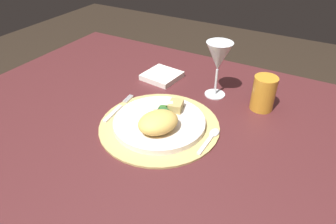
{
  "coord_description": "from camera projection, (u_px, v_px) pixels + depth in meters",
  "views": [
    {
      "loc": [
        0.36,
        -0.63,
        1.25
      ],
      "look_at": [
        -0.01,
        0.01,
        0.75
      ],
      "focal_mm": 32.41,
      "sensor_mm": 36.0,
      "label": 1
    }
  ],
  "objects": [
    {
      "name": "dining_table",
      "position": [
        168.0,
        157.0,
        0.98
      ],
      "size": [
        1.37,
        0.95,
        0.73
      ],
      "color": "#4D2022",
      "rests_on": "ground"
    },
    {
      "name": "placemat",
      "position": [
        159.0,
        126.0,
        0.86
      ],
      "size": [
        0.34,
        0.34,
        0.01
      ],
      "primitive_type": "cylinder",
      "color": "tan",
      "rests_on": "dining_table"
    },
    {
      "name": "dinner_plate",
      "position": [
        159.0,
        122.0,
        0.86
      ],
      "size": [
        0.26,
        0.26,
        0.02
      ],
      "primitive_type": "cylinder",
      "color": "white",
      "rests_on": "placemat"
    },
    {
      "name": "pasta_serving",
      "position": [
        158.0,
        122.0,
        0.8
      ],
      "size": [
        0.13,
        0.14,
        0.05
      ],
      "primitive_type": "ellipsoid",
      "rotation": [
        0.0,
        0.0,
        4.26
      ],
      "color": "#E9BA59",
      "rests_on": "dinner_plate"
    },
    {
      "name": "salad_greens",
      "position": [
        163.0,
        111.0,
        0.87
      ],
      "size": [
        0.07,
        0.08,
        0.03
      ],
      "color": "#2D6632",
      "rests_on": "dinner_plate"
    },
    {
      "name": "bread_piece",
      "position": [
        176.0,
        106.0,
        0.89
      ],
      "size": [
        0.05,
        0.06,
        0.03
      ],
      "primitive_type": "cube",
      "rotation": [
        0.0,
        0.0,
        4.96
      ],
      "color": "tan",
      "rests_on": "dinner_plate"
    },
    {
      "name": "fork",
      "position": [
        117.0,
        109.0,
        0.93
      ],
      "size": [
        0.03,
        0.16,
        0.0
      ],
      "color": "silver",
      "rests_on": "placemat"
    },
    {
      "name": "spoon",
      "position": [
        212.0,
        136.0,
        0.82
      ],
      "size": [
        0.02,
        0.13,
        0.01
      ],
      "color": "silver",
      "rests_on": "placemat"
    },
    {
      "name": "napkin",
      "position": [
        162.0,
        76.0,
        1.1
      ],
      "size": [
        0.13,
        0.13,
        0.02
      ],
      "primitive_type": "cube",
      "rotation": [
        0.0,
        0.0,
        -0.11
      ],
      "color": "white",
      "rests_on": "dining_table"
    },
    {
      "name": "wine_glass",
      "position": [
        218.0,
        58.0,
        0.94
      ],
      "size": [
        0.08,
        0.08,
        0.18
      ],
      "color": "silver",
      "rests_on": "dining_table"
    },
    {
      "name": "amber_tumbler",
      "position": [
        264.0,
        93.0,
        0.91
      ],
      "size": [
        0.07,
        0.07,
        0.11
      ],
      "primitive_type": "cylinder",
      "color": "orange",
      "rests_on": "dining_table"
    }
  ]
}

